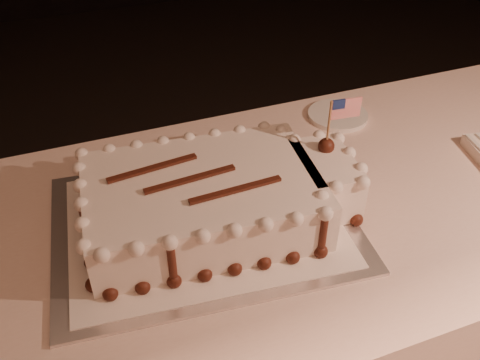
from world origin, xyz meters
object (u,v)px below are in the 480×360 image
object	(u,v)px
side_plate	(338,115)
sheet_cake	(218,198)
cake_board	(204,223)
banquet_table	(246,323)

from	to	relation	value
side_plate	sheet_cake	bearing A→B (deg)	-147.28
sheet_cake	cake_board	bearing A→B (deg)	174.38
banquet_table	sheet_cake	world-z (taller)	sheet_cake
banquet_table	cake_board	size ratio (longest dim) A/B	3.93
banquet_table	side_plate	size ratio (longest dim) A/B	14.93
sheet_cake	banquet_table	bearing A→B (deg)	1.44
banquet_table	sheet_cake	distance (m)	0.44
banquet_table	cake_board	distance (m)	0.39
sheet_cake	side_plate	bearing A→B (deg)	32.72
banquet_table	sheet_cake	bearing A→B (deg)	-178.56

